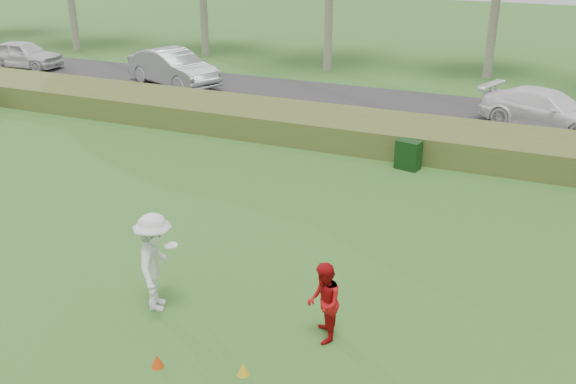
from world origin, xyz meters
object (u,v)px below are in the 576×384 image
at_px(cone_yellow, 243,369).
at_px(car_mid, 173,68).
at_px(utility_cabinet, 408,155).
at_px(cone_orange, 157,361).
at_px(player_red, 324,303).
at_px(car_right, 547,110).
at_px(player_white, 155,262).
at_px(car_left, 24,54).

height_order(cone_yellow, car_mid, car_mid).
bearing_deg(utility_cabinet, cone_orange, -86.12).
relative_size(player_red, utility_cabinet, 1.68).
bearing_deg(car_right, player_red, -171.58).
distance_m(player_white, cone_yellow, 2.95).
bearing_deg(car_left, player_red, -128.28).
relative_size(cone_yellow, utility_cabinet, 0.26).
distance_m(cone_yellow, utility_cabinet, 11.06).
bearing_deg(cone_yellow, car_right, 77.30).
bearing_deg(car_right, car_mid, 107.89).
bearing_deg(cone_yellow, car_mid, 125.94).
bearing_deg(cone_orange, car_mid, 122.06).
bearing_deg(utility_cabinet, car_left, 175.12).
height_order(player_red, car_mid, car_mid).
height_order(utility_cabinet, car_left, car_left).
bearing_deg(player_white, cone_orange, -169.57).
xyz_separation_m(cone_yellow, utility_cabinet, (0.16, 11.05, 0.35)).
bearing_deg(player_white, car_mid, 9.07).
relative_size(car_left, car_right, 0.85).
relative_size(cone_orange, car_left, 0.06).
bearing_deg(cone_orange, player_white, 123.29).
bearing_deg(cone_orange, player_red, 39.28).
bearing_deg(car_right, cone_yellow, -173.50).
bearing_deg(car_mid, cone_orange, -127.73).
distance_m(car_mid, car_right, 16.63).
xyz_separation_m(car_left, car_right, (26.11, -0.63, -0.00)).
relative_size(player_red, car_mid, 0.31).
bearing_deg(player_red, cone_orange, -74.90).
relative_size(player_red, cone_yellow, 6.47).
bearing_deg(cone_orange, cone_yellow, 15.61).
bearing_deg(car_left, cone_yellow, -131.81).
bearing_deg(player_white, player_red, -107.68).
bearing_deg(cone_orange, car_right, 73.10).
relative_size(cone_yellow, car_left, 0.06).
distance_m(cone_yellow, car_right, 17.65).
bearing_deg(cone_orange, car_left, 138.69).
distance_m(player_white, cone_orange, 2.14).
bearing_deg(car_mid, car_right, -71.10).
relative_size(player_red, car_right, 0.32).
height_order(cone_yellow, car_right, car_right).
distance_m(cone_orange, car_mid, 21.26).
height_order(utility_cabinet, car_right, car_right).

